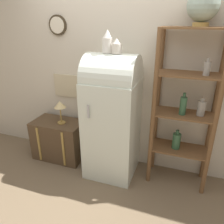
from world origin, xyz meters
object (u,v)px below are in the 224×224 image
object	(u,v)px
suitcase_trunk	(59,139)
globe	(203,6)
refrigerator	(112,115)
vase_left	(108,42)
vase_center	(117,46)
desk_lamp	(60,106)

from	to	relation	value
suitcase_trunk	globe	bearing A→B (deg)	2.75
refrigerator	vase_left	world-z (taller)	vase_left
vase_center	desk_lamp	bearing A→B (deg)	176.91
vase_left	globe	bearing A→B (deg)	7.87
globe	vase_left	size ratio (longest dim) A/B	1.40
globe	desk_lamp	size ratio (longest dim) A/B	1.07
vase_left	vase_center	bearing A→B (deg)	-7.05
suitcase_trunk	vase_left	distance (m)	1.62
suitcase_trunk	desk_lamp	distance (m)	0.55
refrigerator	globe	bearing A→B (deg)	8.44
vase_left	vase_center	size ratio (longest dim) A/B	1.53
suitcase_trunk	vase_left	world-z (taller)	vase_left
vase_center	suitcase_trunk	bearing A→B (deg)	176.21
suitcase_trunk	vase_center	distance (m)	1.64
vase_center	desk_lamp	xyz separation A→B (m)	(-0.83, 0.04, -0.82)
globe	desk_lamp	xyz separation A→B (m)	(-1.65, -0.10, -1.21)
refrigerator	vase_center	size ratio (longest dim) A/B	9.79
suitcase_trunk	vase_left	xyz separation A→B (m)	(0.79, -0.05, 1.41)
vase_left	vase_center	xyz separation A→B (m)	(0.11, -0.01, -0.04)
desk_lamp	globe	bearing A→B (deg)	3.41
refrigerator	vase_left	size ratio (longest dim) A/B	6.38
refrigerator	suitcase_trunk	size ratio (longest dim) A/B	2.18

